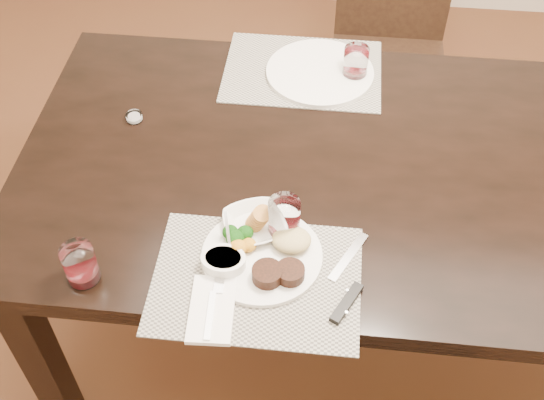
# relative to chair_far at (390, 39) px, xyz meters

# --- Properties ---
(ground_plane) EXTENTS (4.50, 4.50, 0.00)m
(ground_plane) POSITION_rel_chair_far_xyz_m (0.00, -0.93, -0.50)
(ground_plane) COLOR #4C2818
(ground_plane) RESTS_ON ground
(dining_table) EXTENTS (2.00, 1.00, 0.75)m
(dining_table) POSITION_rel_chair_far_xyz_m (0.00, -0.93, 0.16)
(dining_table) COLOR black
(dining_table) RESTS_ON ground
(chair_far) EXTENTS (0.42, 0.42, 0.90)m
(chair_far) POSITION_rel_chair_far_xyz_m (0.00, 0.00, 0.00)
(chair_far) COLOR black
(chair_far) RESTS_ON ground
(placemat_near) EXTENTS (0.46, 0.34, 0.00)m
(placemat_near) POSITION_rel_chair_far_xyz_m (-0.34, -1.32, 0.25)
(placemat_near) COLOR gray
(placemat_near) RESTS_ON dining_table
(placemat_far) EXTENTS (0.46, 0.34, 0.00)m
(placemat_far) POSITION_rel_chair_far_xyz_m (-0.29, -0.56, 0.25)
(placemat_far) COLOR gray
(placemat_far) RESTS_ON dining_table
(dinner_plate) EXTENTS (0.27, 0.27, 0.05)m
(dinner_plate) POSITION_rel_chair_far_xyz_m (-0.32, -1.26, 0.27)
(dinner_plate) COLOR white
(dinner_plate) RESTS_ON placemat_near
(napkin_fork) EXTENTS (0.10, 0.17, 0.02)m
(napkin_fork) POSITION_rel_chair_far_xyz_m (-0.42, -1.41, 0.26)
(napkin_fork) COLOR white
(napkin_fork) RESTS_ON placemat_near
(steak_knife) EXTENTS (0.09, 0.26, 0.01)m
(steak_knife) POSITION_rel_chair_far_xyz_m (-0.14, -1.33, 0.26)
(steak_knife) COLOR silver
(steak_knife) RESTS_ON placemat_near
(cracker_bowl) EXTENTS (0.19, 0.19, 0.06)m
(cracker_bowl) POSITION_rel_chair_far_xyz_m (-0.36, -1.18, 0.27)
(cracker_bowl) COLOR white
(cracker_bowl) RESTS_ON placemat_near
(sauce_ramekin) EXTENTS (0.10, 0.15, 0.08)m
(sauce_ramekin) POSITION_rel_chair_far_xyz_m (-0.41, -1.30, 0.27)
(sauce_ramekin) COLOR white
(sauce_ramekin) RESTS_ON placemat_near
(wine_glass_near) EXTENTS (0.07, 0.07, 0.10)m
(wine_glass_near) POSITION_rel_chair_far_xyz_m (-0.29, -1.18, 0.30)
(wine_glass_near) COLOR white
(wine_glass_near) RESTS_ON placemat_near
(far_plate) EXTENTS (0.31, 0.31, 0.01)m
(far_plate) POSITION_rel_chair_far_xyz_m (-0.24, -0.57, 0.26)
(far_plate) COLOR white
(far_plate) RESTS_ON placemat_far
(wine_glass_far) EXTENTS (0.07, 0.07, 0.10)m
(wine_glass_far) POSITION_rel_chair_far_xyz_m (-0.14, -0.57, 0.29)
(wine_glass_far) COLOR white
(wine_glass_far) RESTS_ON placemat_far
(wine_glass_side) EXTENTS (0.07, 0.07, 0.10)m
(wine_glass_side) POSITION_rel_chair_far_xyz_m (-0.72, -1.35, 0.29)
(wine_glass_side) COLOR white
(wine_glass_side) RESTS_ON dining_table
(salt_cellar) EXTENTS (0.04, 0.04, 0.02)m
(salt_cellar) POSITION_rel_chair_far_xyz_m (-0.73, -0.82, 0.26)
(salt_cellar) COLOR white
(salt_cellar) RESTS_ON dining_table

